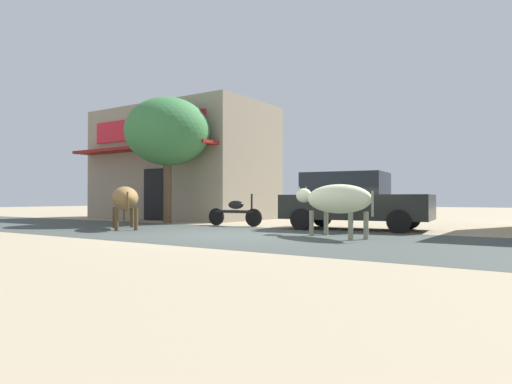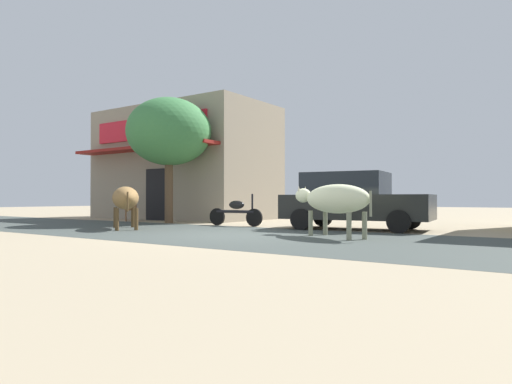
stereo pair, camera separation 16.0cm
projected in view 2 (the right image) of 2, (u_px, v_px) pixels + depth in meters
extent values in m
plane|color=tan|center=(233.00, 235.00, 11.22)|extent=(80.00, 80.00, 0.00)
cube|color=#3F4643|center=(233.00, 235.00, 11.22)|extent=(72.00, 5.40, 0.00)
cube|color=gray|center=(185.00, 164.00, 20.69)|extent=(7.91, 4.29, 4.88)
cube|color=red|center=(148.00, 128.00, 18.89)|extent=(6.33, 0.10, 0.90)
cube|color=maroon|center=(141.00, 148.00, 18.56)|extent=(7.59, 0.90, 0.12)
cube|color=black|center=(156.00, 194.00, 18.64)|extent=(1.10, 0.06, 2.10)
cylinder|color=brown|center=(169.00, 191.00, 16.64)|extent=(0.30, 0.30, 2.33)
ellipsoid|color=#3A7A41|center=(169.00, 132.00, 16.67)|extent=(3.08, 3.08, 2.46)
cube|color=black|center=(357.00, 207.00, 13.11)|extent=(4.31, 2.31, 0.70)
cube|color=#1E2328|center=(346.00, 184.00, 13.26)|extent=(2.45, 1.94, 0.64)
cylinder|color=black|center=(411.00, 219.00, 13.29)|extent=(0.62, 0.25, 0.60)
cylinder|color=black|center=(399.00, 222.00, 11.67)|extent=(0.62, 0.25, 0.60)
cylinder|color=black|center=(323.00, 217.00, 14.54)|extent=(0.62, 0.25, 0.60)
cylinder|color=black|center=(301.00, 219.00, 12.92)|extent=(0.62, 0.25, 0.60)
cylinder|color=black|center=(254.00, 218.00, 14.49)|extent=(0.57, 0.13, 0.57)
cylinder|color=black|center=(217.00, 217.00, 15.19)|extent=(0.57, 0.13, 0.57)
cylinder|color=black|center=(235.00, 212.00, 14.84)|extent=(1.42, 0.22, 0.10)
ellipsoid|color=black|center=(237.00, 205.00, 14.82)|extent=(0.58, 0.29, 0.28)
cylinder|color=black|center=(252.00, 203.00, 14.53)|extent=(0.06, 0.06, 0.60)
ellipsoid|color=olive|center=(125.00, 198.00, 13.39)|extent=(2.16, 1.86, 0.67)
ellipsoid|color=olive|center=(123.00, 195.00, 14.64)|extent=(0.62, 0.56, 0.36)
cone|color=beige|center=(120.00, 190.00, 14.65)|extent=(0.06, 0.06, 0.12)
cone|color=beige|center=(126.00, 190.00, 14.72)|extent=(0.06, 0.06, 0.12)
cylinder|color=brown|center=(115.00, 217.00, 13.95)|extent=(0.11, 0.11, 0.62)
cylinder|color=brown|center=(133.00, 217.00, 14.12)|extent=(0.11, 0.11, 0.62)
cylinder|color=brown|center=(117.00, 219.00, 12.64)|extent=(0.11, 0.11, 0.62)
cylinder|color=brown|center=(136.00, 219.00, 12.81)|extent=(0.11, 0.11, 0.62)
cylinder|color=brown|center=(128.00, 202.00, 12.33)|extent=(0.05, 0.05, 0.54)
ellipsoid|color=beige|center=(336.00, 199.00, 10.45)|extent=(2.20, 1.51, 0.67)
ellipsoid|color=beige|center=(303.00, 195.00, 11.60)|extent=(0.63, 0.50, 0.36)
cone|color=beige|center=(299.00, 188.00, 11.60)|extent=(0.06, 0.06, 0.12)
cone|color=beige|center=(305.00, 188.00, 11.70)|extent=(0.06, 0.06, 0.12)
cylinder|color=gray|center=(311.00, 223.00, 10.94)|extent=(0.11, 0.11, 0.60)
cylinder|color=gray|center=(325.00, 223.00, 11.15)|extent=(0.11, 0.11, 0.60)
cylinder|color=gray|center=(349.00, 226.00, 9.72)|extent=(0.11, 0.11, 0.60)
cylinder|color=gray|center=(365.00, 226.00, 9.93)|extent=(0.11, 0.11, 0.60)
cylinder|color=gray|center=(371.00, 204.00, 9.46)|extent=(0.05, 0.05, 0.53)
cube|color=brown|center=(131.00, 210.00, 17.90)|extent=(0.62, 0.62, 0.05)
cube|color=brown|center=(131.00, 203.00, 17.71)|extent=(0.29, 0.38, 0.44)
cylinder|color=brown|center=(126.00, 216.00, 18.01)|extent=(0.04, 0.04, 0.43)
cylinder|color=brown|center=(135.00, 215.00, 18.12)|extent=(0.04, 0.04, 0.43)
cylinder|color=brown|center=(126.00, 216.00, 17.67)|extent=(0.04, 0.04, 0.43)
cylinder|color=brown|center=(136.00, 216.00, 17.79)|extent=(0.04, 0.04, 0.43)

